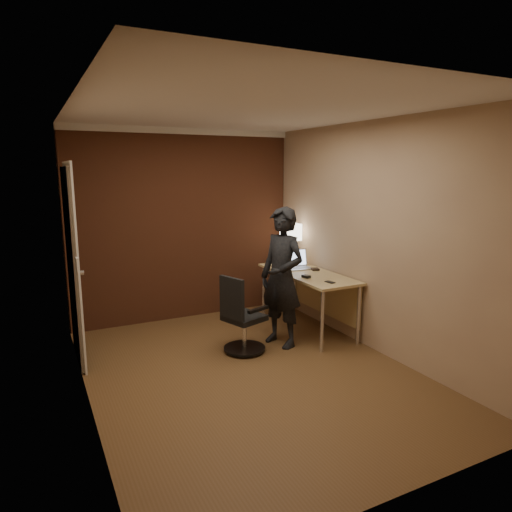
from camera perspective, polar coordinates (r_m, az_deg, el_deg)
name	(u,v)px	position (r m, az deg, el deg)	size (l,w,h in m)	color
room	(173,221)	(5.62, -10.28, 4.35)	(4.00, 4.00, 4.00)	brown
desk	(312,282)	(5.72, 7.05, -3.25)	(0.60, 1.50, 0.73)	#D8BD7D
desk_lamp	(291,232)	(6.14, 4.36, 2.95)	(0.22, 0.22, 0.54)	silver
laptop	(297,263)	(5.89, 5.10, -0.88)	(0.36, 0.30, 0.23)	silver
mouse	(306,276)	(5.38, 6.28, -2.56)	(0.06, 0.10, 0.03)	black
phone	(330,282)	(5.20, 9.23, -3.23)	(0.06, 0.12, 0.01)	black
wallet	(315,269)	(5.81, 7.39, -1.64)	(0.09, 0.11, 0.02)	black
office_chair	(241,320)	(5.00, -1.92, -7.98)	(0.49, 0.53, 0.85)	black
person	(282,277)	(5.13, 3.27, -2.69)	(0.58, 0.38, 1.58)	black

